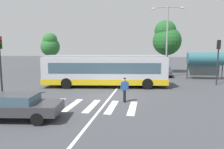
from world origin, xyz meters
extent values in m
plane|color=#424449|center=(0.00, 0.00, 0.00)|extent=(160.00, 160.00, 0.00)
cylinder|color=black|center=(2.38, 5.95, 0.50)|extent=(1.03, 0.45, 1.00)
cylinder|color=black|center=(2.73, 3.63, 0.50)|extent=(1.03, 0.45, 1.00)
cylinder|color=black|center=(-5.00, 4.83, 0.50)|extent=(1.03, 0.45, 1.00)
cylinder|color=black|center=(-4.65, 2.51, 0.50)|extent=(1.03, 0.45, 1.00)
cube|color=silver|center=(-1.37, 4.19, 1.62)|extent=(11.91, 4.27, 2.55)
cube|color=gold|center=(-1.37, 4.19, 0.62)|extent=(12.03, 4.32, 0.55)
cube|color=#3D5666|center=(-1.37, 4.19, 1.93)|extent=(10.54, 4.11, 0.96)
cube|color=#3D5666|center=(4.40, 5.07, 1.83)|extent=(0.38, 2.22, 1.63)
cube|color=black|center=(4.40, 5.07, 2.72)|extent=(0.35, 1.93, 0.28)
cube|color=#99999E|center=(-1.37, 4.19, 2.98)|extent=(11.42, 4.00, 0.16)
cube|color=#28282B|center=(4.51, 5.09, 0.43)|extent=(0.50, 2.54, 0.36)
cylinder|color=black|center=(1.19, -1.23, 0.42)|extent=(0.16, 0.16, 0.85)
cylinder|color=black|center=(1.23, -1.32, 0.42)|extent=(0.16, 0.16, 0.85)
cube|color=#2D569E|center=(1.21, -1.27, 1.15)|extent=(0.47, 0.40, 0.60)
cylinder|color=#2D569E|center=(0.99, -1.37, 1.12)|extent=(0.10, 0.10, 0.55)
cylinder|color=#2D569E|center=(1.43, -1.18, 1.12)|extent=(0.10, 0.10, 0.55)
sphere|color=tan|center=(1.21, -1.27, 1.56)|extent=(0.22, 0.22, 0.22)
sphere|color=black|center=(1.21, -1.27, 1.63)|extent=(0.19, 0.19, 0.19)
cylinder|color=black|center=(-2.64, -4.73, 0.32)|extent=(0.66, 0.29, 0.64)
cylinder|color=black|center=(-2.41, -6.39, 0.32)|extent=(0.66, 0.29, 0.64)
cylinder|color=black|center=(-5.41, -5.12, 0.32)|extent=(0.66, 0.29, 0.64)
cube|color=#38383D|center=(-3.91, -5.75, 0.64)|extent=(4.71, 2.44, 0.52)
cube|color=#3D5666|center=(-4.00, -5.77, 1.12)|extent=(2.36, 1.89, 0.44)
cube|color=#38383D|center=(-4.00, -5.77, 1.30)|extent=(2.18, 1.79, 0.09)
cylinder|color=black|center=(-4.00, 14.48, 0.32)|extent=(0.26, 0.66, 0.64)
cylinder|color=black|center=(-2.33, 14.33, 0.32)|extent=(0.26, 0.66, 0.64)
cylinder|color=black|center=(-4.24, 11.70, 0.32)|extent=(0.26, 0.66, 0.64)
cylinder|color=black|center=(-2.57, 11.55, 0.32)|extent=(0.26, 0.66, 0.64)
cube|color=black|center=(-3.29, 13.01, 0.64)|extent=(2.21, 4.64, 0.52)
cube|color=#3D5666|center=(-3.29, 12.92, 1.12)|extent=(1.78, 2.29, 0.44)
cube|color=black|center=(-3.29, 12.92, 1.30)|extent=(1.70, 2.11, 0.09)
cylinder|color=black|center=(-1.52, 14.96, 0.32)|extent=(0.22, 0.65, 0.64)
cylinder|color=black|center=(0.16, 14.91, 0.32)|extent=(0.22, 0.65, 0.64)
cylinder|color=black|center=(-1.60, 12.17, 0.32)|extent=(0.22, 0.65, 0.64)
cylinder|color=black|center=(0.07, 12.12, 0.32)|extent=(0.22, 0.65, 0.64)
cube|color=#196B70|center=(-0.72, 13.54, 0.64)|extent=(1.96, 4.56, 0.52)
cube|color=#3D5666|center=(-0.73, 13.45, 1.12)|extent=(1.67, 2.21, 0.44)
cube|color=#196B70|center=(-0.73, 13.45, 1.30)|extent=(1.59, 2.03, 0.09)
cylinder|color=black|center=(1.38, 14.85, 0.32)|extent=(0.22, 0.65, 0.64)
cylinder|color=black|center=(3.05, 14.80, 0.32)|extent=(0.22, 0.65, 0.64)
cylinder|color=black|center=(1.28, 12.07, 0.32)|extent=(0.22, 0.65, 0.64)
cylinder|color=black|center=(2.96, 12.01, 0.32)|extent=(0.22, 0.65, 0.64)
cube|color=white|center=(2.17, 13.43, 0.64)|extent=(1.97, 4.56, 0.52)
cube|color=#3D5666|center=(2.16, 13.34, 1.12)|extent=(1.68, 2.21, 0.44)
cube|color=white|center=(2.16, 13.34, 1.30)|extent=(1.60, 2.03, 0.09)
cylinder|color=black|center=(4.05, 14.67, 0.32)|extent=(0.21, 0.64, 0.64)
cylinder|color=black|center=(5.73, 14.63, 0.32)|extent=(0.21, 0.64, 0.64)
cylinder|color=black|center=(3.99, 11.88, 0.32)|extent=(0.21, 0.64, 0.64)
cylinder|color=black|center=(5.66, 11.84, 0.32)|extent=(0.21, 0.64, 0.64)
cube|color=#38383D|center=(4.86, 13.26, 0.64)|extent=(1.92, 4.54, 0.52)
cube|color=#3D5666|center=(4.86, 13.17, 1.12)|extent=(1.65, 2.20, 0.44)
cube|color=#38383D|center=(4.86, 13.17, 1.30)|extent=(1.57, 2.02, 0.09)
cylinder|color=#28282B|center=(-7.96, -1.77, 1.84)|extent=(0.14, 0.14, 3.69)
cylinder|color=red|center=(-7.79, -1.77, 4.41)|extent=(0.04, 0.20, 0.20)
cylinder|color=#463707|center=(-7.79, -1.77, 4.11)|extent=(0.04, 0.20, 0.20)
cylinder|color=#093B10|center=(-7.79, -1.77, 3.81)|extent=(0.04, 0.20, 0.20)
cylinder|color=#28282B|center=(9.71, 7.24, 1.83)|extent=(0.14, 0.14, 3.66)
cube|color=black|center=(9.71, 7.24, 4.11)|extent=(0.28, 0.32, 0.90)
cylinder|color=red|center=(9.54, 7.24, 4.38)|extent=(0.04, 0.20, 0.20)
cylinder|color=#463707|center=(9.54, 7.24, 4.08)|extent=(0.04, 0.20, 0.20)
cylinder|color=#093B10|center=(9.54, 7.24, 3.78)|extent=(0.04, 0.20, 0.20)
cylinder|color=#28282B|center=(7.51, 11.20, 1.15)|extent=(0.12, 0.12, 2.30)
cylinder|color=#28282B|center=(11.49, 11.20, 1.15)|extent=(0.12, 0.12, 2.30)
cube|color=slate|center=(9.50, 11.90, 1.26)|extent=(3.82, 0.04, 1.93)
cylinder|color=#2D6670|center=(9.50, 11.20, 2.48)|extent=(4.06, 1.54, 1.54)
cube|color=#4C3823|center=(9.50, 11.20, 0.45)|extent=(3.19, 0.36, 0.08)
cylinder|color=#939399|center=(5.02, 12.05, 4.49)|extent=(0.20, 0.20, 8.99)
cylinder|color=#939399|center=(5.90, 12.05, 8.84)|extent=(1.76, 0.10, 0.10)
ellipsoid|color=silver|center=(6.78, 12.05, 8.71)|extent=(0.60, 0.32, 0.20)
cylinder|color=#939399|center=(4.14, 12.05, 8.84)|extent=(1.76, 0.10, 0.10)
ellipsoid|color=silver|center=(3.26, 12.05, 8.71)|extent=(0.60, 0.32, 0.20)
cylinder|color=brown|center=(-13.81, 17.62, 1.45)|extent=(0.36, 0.36, 2.91)
sphere|color=#2D7033|center=(-13.81, 17.62, 4.04)|extent=(3.22, 3.22, 3.22)
sphere|color=#2D7033|center=(-13.71, 17.39, 5.16)|extent=(2.41, 2.41, 2.41)
cylinder|color=brown|center=(5.46, 17.38, 1.67)|extent=(0.36, 0.36, 3.34)
sphere|color=#236028|center=(5.46, 17.38, 4.85)|extent=(4.31, 4.31, 4.31)
sphere|color=#236028|center=(5.17, 17.34, 6.36)|extent=(3.23, 3.23, 3.23)
cube|color=silver|center=(-3.40, -2.61, 0.00)|extent=(0.45, 3.08, 0.01)
cube|color=silver|center=(-2.09, -2.61, 0.00)|extent=(0.45, 3.08, 0.01)
cube|color=silver|center=(-0.77, -2.61, 0.00)|extent=(0.45, 3.08, 0.01)
cube|color=silver|center=(0.55, -2.61, 0.00)|extent=(0.45, 3.08, 0.01)
cube|color=silver|center=(1.87, -2.61, 0.00)|extent=(0.45, 3.08, 0.01)
cube|color=silver|center=(-0.05, 2.00, 0.00)|extent=(0.16, 24.00, 0.01)
camera|label=1|loc=(2.82, -15.07, 3.70)|focal=32.74mm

